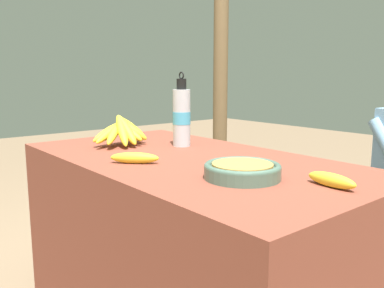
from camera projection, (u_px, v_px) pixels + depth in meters
market_counter at (188, 251)px, 1.56m from camera, size 1.39×0.74×0.74m
banana_bunch_ripe at (123, 130)px, 1.74m from camera, size 0.18×0.29×0.14m
serving_bowl at (242, 170)px, 1.19m from camera, size 0.23×0.23×0.05m
water_bottle at (182, 116)px, 1.72m from camera, size 0.08×0.08×0.31m
loose_banana_front at (135, 158)px, 1.39m from camera, size 0.15×0.15×0.04m
loose_banana_side at (331, 180)px, 1.10m from camera, size 0.15×0.05×0.04m
wooden_bench at (342, 201)px, 2.26m from camera, size 1.78×0.32×0.40m
banana_bunch_green at (277, 166)px, 2.60m from camera, size 0.17×0.28×0.12m
support_post_near at (221, 54)px, 3.13m from camera, size 0.11×0.11×2.39m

